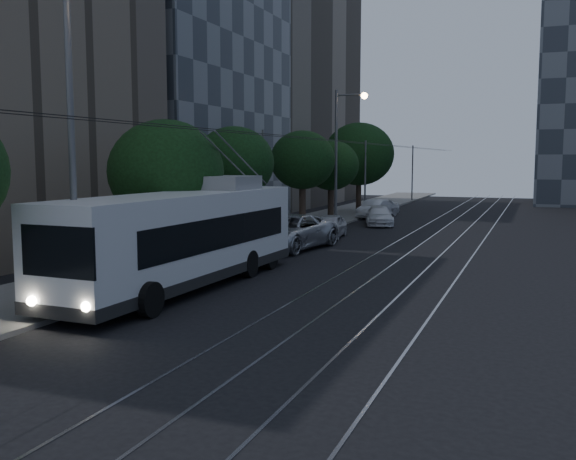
# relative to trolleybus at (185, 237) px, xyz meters

# --- Properties ---
(ground) EXTENTS (120.00, 120.00, 0.00)m
(ground) POSITION_rel_trolleybus_xyz_m (4.10, -0.36, -1.80)
(ground) COLOR black
(ground) RESTS_ON ground
(sidewalk) EXTENTS (5.00, 90.00, 0.15)m
(sidewalk) POSITION_rel_trolleybus_xyz_m (-3.40, 19.64, -1.72)
(sidewalk) COLOR slate
(sidewalk) RESTS_ON ground
(tram_rails) EXTENTS (4.52, 90.00, 0.02)m
(tram_rails) POSITION_rel_trolleybus_xyz_m (6.60, 19.64, -1.79)
(tram_rails) COLOR #9C9CA5
(tram_rails) RESTS_ON ground
(overhead_wires) EXTENTS (2.23, 90.00, 6.00)m
(overhead_wires) POSITION_rel_trolleybus_xyz_m (-0.87, 19.64, 1.67)
(overhead_wires) COLOR black
(overhead_wires) RESTS_ON ground
(building_glass_mid) EXTENTS (14.40, 18.40, 26.80)m
(building_glass_mid) POSITION_rel_trolleybus_xyz_m (-14.90, 21.64, 11.62)
(building_glass_mid) COLOR #363C45
(building_glass_mid) RESTS_ON ground
(building_tan_far) EXTENTS (14.40, 22.40, 34.80)m
(building_tan_far) POSITION_rel_trolleybus_xyz_m (-14.90, 41.64, 15.62)
(building_tan_far) COLOR gray
(building_tan_far) RESTS_ON ground
(trolleybus) EXTENTS (3.07, 13.13, 5.63)m
(trolleybus) POSITION_rel_trolleybus_xyz_m (0.00, 0.00, 0.00)
(trolleybus) COLOR silver
(trolleybus) RESTS_ON ground
(pickup_silver) EXTENTS (3.78, 6.66, 1.75)m
(pickup_silver) POSITION_rel_trolleybus_xyz_m (-0.09, 10.34, -0.92)
(pickup_silver) COLOR silver
(pickup_silver) RESTS_ON ground
(car_white_a) EXTENTS (2.08, 4.20, 1.38)m
(car_white_a) POSITION_rel_trolleybus_xyz_m (0.34, 15.64, -1.11)
(car_white_a) COLOR #B7B6BA
(car_white_a) RESTS_ON ground
(car_white_b) EXTENTS (2.99, 4.75, 1.28)m
(car_white_b) POSITION_rel_trolleybus_xyz_m (1.39, 23.64, -1.16)
(car_white_b) COLOR silver
(car_white_b) RESTS_ON ground
(car_white_c) EXTENTS (1.91, 4.40, 1.41)m
(car_white_c) POSITION_rel_trolleybus_xyz_m (-0.20, 28.64, -1.10)
(car_white_c) COLOR white
(car_white_c) RESTS_ON ground
(car_white_d) EXTENTS (2.96, 4.60, 1.46)m
(car_white_d) POSITION_rel_trolleybus_xyz_m (-0.20, 30.12, -1.07)
(car_white_d) COLOR silver
(car_white_d) RESTS_ON ground
(tree_1) EXTENTS (4.66, 4.66, 6.15)m
(tree_1) POSITION_rel_trolleybus_xyz_m (-2.40, 2.63, 2.24)
(tree_1) COLOR black
(tree_1) RESTS_ON ground
(tree_2) EXTENTS (3.96, 3.96, 6.16)m
(tree_2) POSITION_rel_trolleybus_xyz_m (-2.40, 8.84, 2.55)
(tree_2) COLOR black
(tree_2) RESTS_ON ground
(tree_3) EXTENTS (4.26, 4.26, 6.41)m
(tree_3) POSITION_rel_trolleybus_xyz_m (-2.90, 19.95, 2.67)
(tree_3) COLOR black
(tree_3) RESTS_ON ground
(tree_4) EXTENTS (4.00, 4.00, 5.91)m
(tree_4) POSITION_rel_trolleybus_xyz_m (-2.40, 24.53, 2.29)
(tree_4) COLOR black
(tree_4) RESTS_ON ground
(tree_5) EXTENTS (5.76, 5.76, 7.55)m
(tree_5) POSITION_rel_trolleybus_xyz_m (-2.40, 32.17, 3.15)
(tree_5) COLOR black
(tree_5) RESTS_ON ground
(streetlamp_near) EXTENTS (2.40, 0.44, 9.89)m
(streetlamp_near) POSITION_rel_trolleybus_xyz_m (-0.69, -4.47, 4.17)
(streetlamp_near) COLOR #5E5E60
(streetlamp_near) RESTS_ON ground
(streetlamp_far) EXTENTS (2.25, 0.44, 9.20)m
(streetlamp_far) POSITION_rel_trolleybus_xyz_m (-1.00, 22.50, 3.79)
(streetlamp_far) COLOR #5E5E60
(streetlamp_far) RESTS_ON ground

